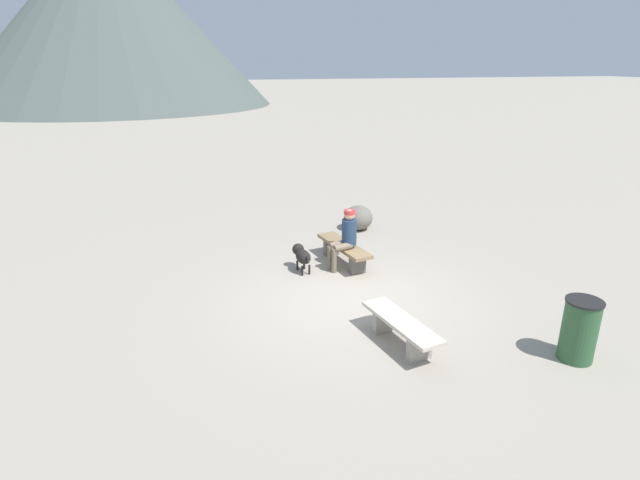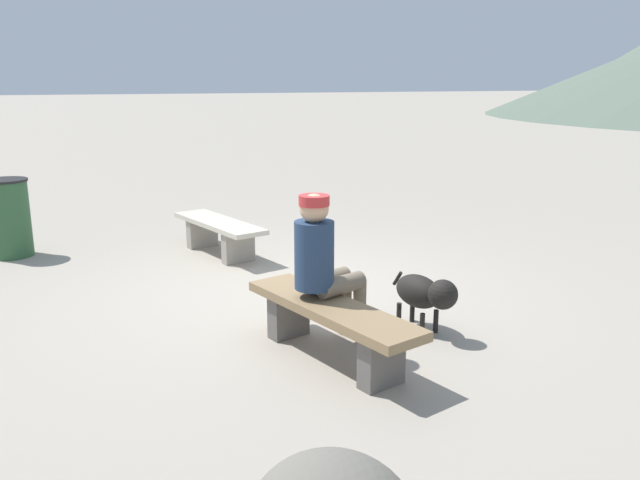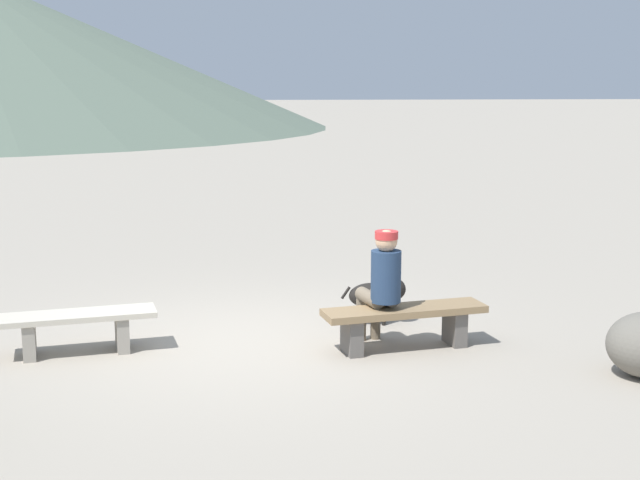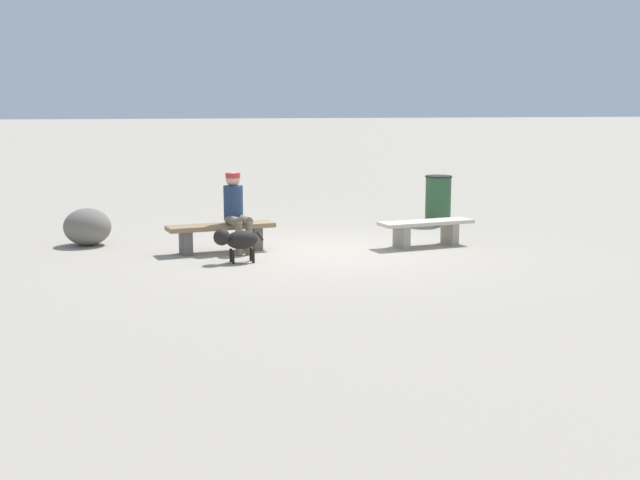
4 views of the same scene
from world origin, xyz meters
name	(u,v)px [view 1 (image 1 of 4)]	position (x,y,z in m)	size (l,w,h in m)	color
ground	(351,299)	(0.00, 0.00, -0.03)	(210.00, 210.00, 0.06)	#9E9384
bench_left	(401,328)	(-1.79, -0.23, 0.30)	(1.70, 0.76, 0.43)	gray
bench_right	(344,250)	(1.64, -0.38, 0.32)	(1.79, 0.77, 0.45)	#605B56
seated_person	(345,235)	(1.40, -0.33, 0.75)	(0.43, 0.65, 1.29)	navy
dog	(302,255)	(1.49, 0.60, 0.36)	(0.77, 0.34, 0.53)	black
trash_bin	(579,330)	(-2.83, -2.59, 0.49)	(0.53, 0.53, 0.97)	#2D5633
boulder	(358,218)	(3.80, -1.46, 0.32)	(0.75, 0.80, 0.63)	#6B665B
distant_peak_4	(108,16)	(45.97, 8.48, 7.95)	(29.25, 29.25, 15.90)	#4C5651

